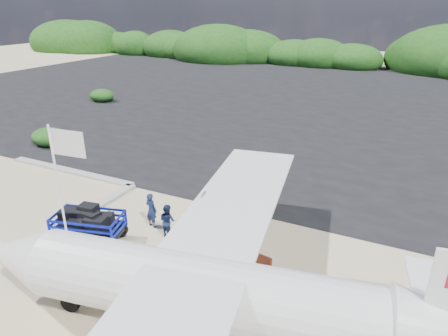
% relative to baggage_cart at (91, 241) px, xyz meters
% --- Properties ---
extents(ground, '(160.00, 160.00, 0.00)m').
position_rel_baggage_cart_xyz_m(ground, '(2.65, 0.07, 0.00)').
color(ground, beige).
extents(asphalt_apron, '(90.00, 50.00, 0.04)m').
position_rel_baggage_cart_xyz_m(asphalt_apron, '(2.65, 30.07, 0.00)').
color(asphalt_apron, '#B2B2B2').
rests_on(asphalt_apron, ground).
extents(lagoon, '(9.00, 7.00, 0.40)m').
position_rel_baggage_cart_xyz_m(lagoon, '(-6.35, 1.57, 0.00)').
color(lagoon, '#B2B2B2').
rests_on(lagoon, ground).
extents(vegetation_band, '(124.00, 8.00, 4.40)m').
position_rel_baggage_cart_xyz_m(vegetation_band, '(2.65, 55.07, 0.00)').
color(vegetation_band, '#B2B2B2').
rests_on(vegetation_band, ground).
extents(baggage_cart, '(3.34, 2.44, 1.50)m').
position_rel_baggage_cart_xyz_m(baggage_cart, '(0.00, 0.00, 0.00)').
color(baggage_cart, '#0C1AB9').
rests_on(baggage_cart, ground).
extents(flagpole, '(1.25, 0.62, 6.01)m').
position_rel_baggage_cart_xyz_m(flagpole, '(1.87, -2.66, 0.00)').
color(flagpole, white).
rests_on(flagpole, ground).
extents(signboard, '(1.50, 0.38, 1.24)m').
position_rel_baggage_cart_xyz_m(signboard, '(7.06, 0.64, 0.00)').
color(signboard, maroon).
rests_on(signboard, ground).
extents(crew_a, '(0.65, 0.49, 1.62)m').
position_rel_baggage_cart_xyz_m(crew_a, '(1.60, 2.14, 0.81)').
color(crew_a, '#14234C').
rests_on(crew_a, ground).
extents(crew_b, '(0.86, 0.74, 1.51)m').
position_rel_baggage_cart_xyz_m(crew_b, '(2.70, 1.74, 0.76)').
color(crew_b, '#14234C').
rests_on(crew_b, ground).
extents(crew_c, '(1.20, 0.86, 1.89)m').
position_rel_baggage_cart_xyz_m(crew_c, '(4.12, 3.76, 0.94)').
color(crew_c, '#14234C').
rests_on(crew_c, ground).
extents(aircraft_small, '(10.03, 10.03, 2.57)m').
position_rel_baggage_cart_xyz_m(aircraft_small, '(-3.60, 29.33, 0.00)').
color(aircraft_small, '#B2B2B2').
rests_on(aircraft_small, ground).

